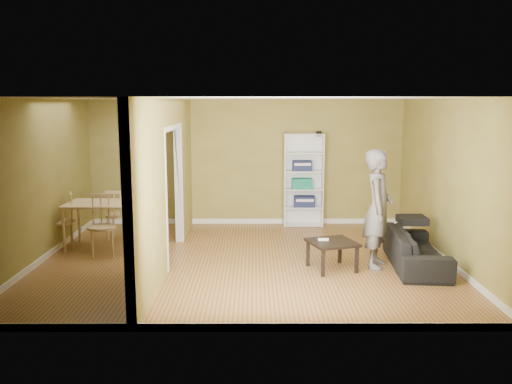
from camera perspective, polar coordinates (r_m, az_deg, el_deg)
room_shell at (r=8.57m, az=-1.33°, el=1.10°), size 6.50×6.50×6.50m
partition at (r=8.68m, az=-9.28°, el=1.08°), size 0.22×5.50×2.60m
wall_speaker at (r=11.26m, az=6.62°, el=6.11°), size 0.10×0.10×0.10m
sofa at (r=8.84m, az=16.51°, el=-5.24°), size 1.96×0.97×0.72m
person at (r=8.52m, az=12.78°, el=-0.67°), size 0.94×0.83×2.16m
bookshelf at (r=11.24m, az=4.99°, el=1.30°), size 0.81×0.35×1.91m
paper_box_navy_a at (r=11.27m, az=5.11°, el=-0.97°), size 0.42×0.28×0.22m
paper_box_teal at (r=11.20m, az=4.86°, el=0.90°), size 0.41×0.27×0.21m
paper_box_navy_b at (r=11.15m, az=4.88°, el=2.78°), size 0.39×0.26×0.20m
coffee_table at (r=8.40m, az=8.02°, el=-5.61°), size 0.67×0.67×0.44m
game_controller at (r=8.42m, az=7.10°, el=-4.96°), size 0.16×0.04×0.03m
dining_table at (r=9.86m, az=-15.70°, el=-1.53°), size 1.29×0.86×0.81m
chair_left at (r=10.13m, az=-19.76°, el=-2.84°), size 0.58×0.58×0.97m
chair_near at (r=9.38m, az=-15.94°, el=-3.41°), size 0.58×0.58×1.03m
chair_far at (r=10.42m, az=-14.32°, el=-2.29°), size 0.48×0.48×0.95m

